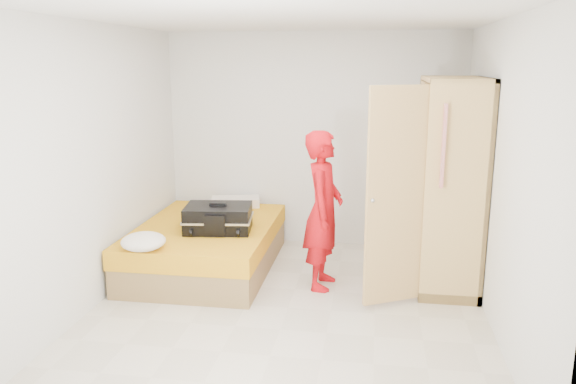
% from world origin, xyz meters
% --- Properties ---
extents(room, '(4.00, 4.02, 2.60)m').
position_xyz_m(room, '(0.00, 0.00, 1.30)').
color(room, beige).
rests_on(room, ground).
extents(bed, '(1.42, 2.02, 0.50)m').
position_xyz_m(bed, '(-1.05, 0.90, 0.25)').
color(bed, olive).
rests_on(bed, ground).
extents(wardrobe, '(1.11, 1.46, 2.10)m').
position_xyz_m(wardrobe, '(1.45, 0.84, 1.00)').
color(wardrobe, '#D7BB69').
rests_on(wardrobe, ground).
extents(person, '(0.43, 0.61, 1.60)m').
position_xyz_m(person, '(0.26, 0.59, 0.80)').
color(person, red).
rests_on(person, ground).
extents(suitcase, '(0.76, 0.60, 0.30)m').
position_xyz_m(suitcase, '(-0.86, 0.71, 0.63)').
color(suitcase, black).
rests_on(suitcase, bed).
extents(round_cushion, '(0.42, 0.42, 0.16)m').
position_xyz_m(round_cushion, '(-1.39, 0.00, 0.58)').
color(round_cushion, white).
rests_on(round_cushion, bed).
extents(pillow, '(0.64, 0.43, 0.11)m').
position_xyz_m(pillow, '(-0.93, 1.75, 0.55)').
color(pillow, white).
rests_on(pillow, bed).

